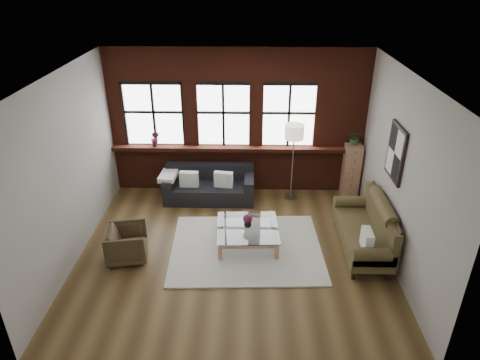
{
  "coord_description": "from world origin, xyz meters",
  "views": [
    {
      "loc": [
        0.27,
        -6.32,
        4.71
      ],
      "look_at": [
        0.1,
        0.6,
        1.15
      ],
      "focal_mm": 32.0,
      "sensor_mm": 36.0,
      "label": 1
    }
  ],
  "objects_px": {
    "armchair": "(127,243)",
    "drawer_chest": "(351,169)",
    "vase": "(248,224)",
    "floor_lamp": "(293,160)",
    "vintage_settee": "(363,226)",
    "coffee_table": "(248,236)",
    "dark_sofa": "(209,185)"
  },
  "relations": [
    {
      "from": "vintage_settee",
      "to": "floor_lamp",
      "type": "distance_m",
      "value": 2.24
    },
    {
      "from": "dark_sofa",
      "to": "armchair",
      "type": "relative_size",
      "value": 2.82
    },
    {
      "from": "dark_sofa",
      "to": "vase",
      "type": "height_order",
      "value": "dark_sofa"
    },
    {
      "from": "armchair",
      "to": "coffee_table",
      "type": "bearing_deg",
      "value": -87.22
    },
    {
      "from": "vase",
      "to": "floor_lamp",
      "type": "bearing_deg",
      "value": 61.85
    },
    {
      "from": "dark_sofa",
      "to": "drawer_chest",
      "type": "relative_size",
      "value": 1.64
    },
    {
      "from": "vase",
      "to": "floor_lamp",
      "type": "relative_size",
      "value": 0.08
    },
    {
      "from": "coffee_table",
      "to": "drawer_chest",
      "type": "bearing_deg",
      "value": 41.55
    },
    {
      "from": "armchair",
      "to": "vase",
      "type": "relative_size",
      "value": 4.7
    },
    {
      "from": "drawer_chest",
      "to": "floor_lamp",
      "type": "distance_m",
      "value": 1.39
    },
    {
      "from": "dark_sofa",
      "to": "vintage_settee",
      "type": "distance_m",
      "value": 3.42
    },
    {
      "from": "dark_sofa",
      "to": "drawer_chest",
      "type": "height_order",
      "value": "drawer_chest"
    },
    {
      "from": "vintage_settee",
      "to": "coffee_table",
      "type": "distance_m",
      "value": 2.08
    },
    {
      "from": "vintage_settee",
      "to": "dark_sofa",
      "type": "bearing_deg",
      "value": 148.39
    },
    {
      "from": "armchair",
      "to": "vase",
      "type": "xyz_separation_m",
      "value": [
        2.11,
        0.49,
        0.12
      ]
    },
    {
      "from": "coffee_table",
      "to": "floor_lamp",
      "type": "bearing_deg",
      "value": 61.85
    },
    {
      "from": "dark_sofa",
      "to": "floor_lamp",
      "type": "height_order",
      "value": "floor_lamp"
    },
    {
      "from": "drawer_chest",
      "to": "floor_lamp",
      "type": "relative_size",
      "value": 0.64
    },
    {
      "from": "dark_sofa",
      "to": "vintage_settee",
      "type": "bearing_deg",
      "value": -31.61
    },
    {
      "from": "armchair",
      "to": "drawer_chest",
      "type": "distance_m",
      "value": 5.05
    },
    {
      "from": "drawer_chest",
      "to": "vase",
      "type": "bearing_deg",
      "value": -138.45
    },
    {
      "from": "dark_sofa",
      "to": "vase",
      "type": "distance_m",
      "value": 1.86
    },
    {
      "from": "coffee_table",
      "to": "dark_sofa",
      "type": "bearing_deg",
      "value": 117.29
    },
    {
      "from": "drawer_chest",
      "to": "floor_lamp",
      "type": "height_order",
      "value": "floor_lamp"
    },
    {
      "from": "armchair",
      "to": "drawer_chest",
      "type": "xyz_separation_m",
      "value": [
        4.38,
        2.5,
        0.28
      ]
    },
    {
      "from": "vase",
      "to": "floor_lamp",
      "type": "height_order",
      "value": "floor_lamp"
    },
    {
      "from": "dark_sofa",
      "to": "armchair",
      "type": "distance_m",
      "value": 2.48
    },
    {
      "from": "vase",
      "to": "floor_lamp",
      "type": "xyz_separation_m",
      "value": [
        0.94,
        1.76,
        0.5
      ]
    },
    {
      "from": "vase",
      "to": "drawer_chest",
      "type": "bearing_deg",
      "value": 41.55
    },
    {
      "from": "armchair",
      "to": "vase",
      "type": "distance_m",
      "value": 2.17
    },
    {
      "from": "armchair",
      "to": "floor_lamp",
      "type": "height_order",
      "value": "floor_lamp"
    },
    {
      "from": "vintage_settee",
      "to": "armchair",
      "type": "distance_m",
      "value": 4.18
    }
  ]
}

